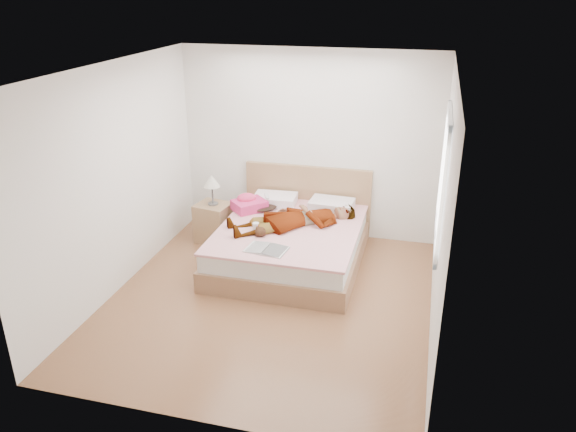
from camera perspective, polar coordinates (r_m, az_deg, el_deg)
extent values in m
plane|color=#552E1A|center=(6.52, -1.90, -8.50)|extent=(4.00, 4.00, 0.00)
imported|color=white|center=(7.14, 0.75, 0.07)|extent=(1.78, 1.51, 0.24)
ellipsoid|color=black|center=(7.71, -2.56, 1.19)|extent=(0.46, 0.55, 0.08)
cube|color=silver|center=(7.60, -2.18, 2.06)|extent=(0.09, 0.11, 0.05)
plane|color=white|center=(5.63, -2.25, 14.74)|extent=(4.00, 4.00, 0.00)
plane|color=white|center=(7.79, 2.15, 7.26)|extent=(3.60, 0.00, 3.60)
plane|color=silver|center=(4.25, -9.79, -6.98)|extent=(3.60, 0.00, 3.60)
plane|color=white|center=(6.67, -17.09, 3.52)|extent=(0.00, 4.00, 4.00)
plane|color=silver|center=(5.73, 15.46, 0.58)|extent=(0.00, 4.00, 4.00)
cube|color=white|center=(5.95, 15.43, 3.45)|extent=(0.02, 1.10, 1.30)
cube|color=silver|center=(5.40, 15.40, 1.48)|extent=(0.04, 0.06, 1.42)
cube|color=silver|center=(6.50, 15.46, 5.08)|extent=(0.04, 0.06, 1.42)
cube|color=silver|center=(6.20, 14.78, -2.49)|extent=(0.04, 1.22, 0.06)
cube|color=silver|center=(5.77, 16.14, 9.83)|extent=(0.04, 1.22, 0.06)
cube|color=silver|center=(5.95, 15.39, 3.45)|extent=(0.03, 0.04, 1.30)
cube|color=brown|center=(7.26, 0.20, -3.85)|extent=(1.78, 2.08, 0.26)
cube|color=silver|center=(7.16, 0.20, -2.14)|extent=(1.70, 2.00, 0.22)
cube|color=silver|center=(7.10, 0.20, -1.22)|extent=(1.74, 2.04, 0.03)
cube|color=olive|center=(8.01, 2.00, 1.66)|extent=(1.80, 0.07, 1.00)
cube|color=white|center=(7.81, -1.33, 1.70)|extent=(0.61, 0.44, 0.13)
cube|color=silver|center=(7.65, 4.45, 1.15)|extent=(0.60, 0.43, 0.13)
cube|color=#D3395C|center=(7.61, -3.94, 1.09)|extent=(0.54, 0.54, 0.14)
ellipsoid|color=#F7436C|center=(7.62, -4.24, 1.85)|extent=(0.31, 0.28, 0.13)
cube|color=white|center=(6.50, -2.21, -3.42)|extent=(0.50, 0.36, 0.01)
cube|color=white|center=(6.54, -3.17, -3.16)|extent=(0.27, 0.33, 0.02)
cube|color=#282828|center=(6.46, -1.22, -3.51)|extent=(0.27, 0.33, 0.02)
cylinder|color=white|center=(7.01, -3.29, -1.06)|extent=(0.10, 0.10, 0.09)
torus|color=white|center=(7.01, -2.94, -1.04)|extent=(0.07, 0.03, 0.07)
cylinder|color=black|center=(6.99, -3.29, -0.77)|extent=(0.09, 0.09, 0.00)
ellipsoid|color=black|center=(6.83, -2.82, -1.59)|extent=(0.17, 0.18, 0.11)
ellipsoid|color=#F1DCC8|center=(6.82, -2.83, -1.57)|extent=(0.09, 0.10, 0.06)
sphere|color=black|center=(6.91, -2.81, -1.24)|extent=(0.09, 0.09, 0.09)
sphere|color=pink|center=(6.93, -3.06, -1.01)|extent=(0.03, 0.03, 0.03)
sphere|color=pink|center=(6.92, -2.55, -1.01)|extent=(0.03, 0.03, 0.03)
ellipsoid|color=black|center=(6.81, -3.24, -1.93)|extent=(0.04, 0.06, 0.03)
ellipsoid|color=black|center=(6.81, -2.41, -1.92)|extent=(0.04, 0.06, 0.03)
cube|color=olive|center=(7.88, -7.52, -0.68)|extent=(0.51, 0.47, 0.55)
cylinder|color=#4C4C4C|center=(7.77, -7.63, 1.25)|extent=(0.16, 0.16, 0.02)
cylinder|color=#494949|center=(7.72, -7.68, 2.22)|extent=(0.03, 0.03, 0.28)
cone|color=beige|center=(7.65, -7.76, 3.55)|extent=(0.25, 0.25, 0.16)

